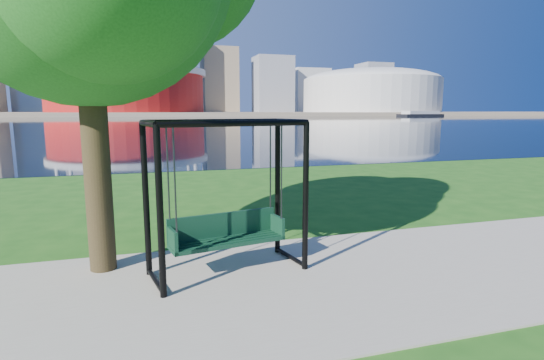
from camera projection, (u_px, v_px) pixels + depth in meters
name	position (u px, v px, depth m)	size (l,w,h in m)	color
ground	(268.00, 273.00, 6.67)	(900.00, 900.00, 0.00)	#1E5114
path	(278.00, 285.00, 6.19)	(120.00, 4.00, 0.03)	#9E937F
river	(152.00, 122.00, 103.12)	(900.00, 180.00, 0.02)	black
far_bank	(147.00, 113.00, 295.88)	(900.00, 228.00, 2.00)	#937F60
stadium	(126.00, 89.00, 223.79)	(83.00, 83.00, 32.00)	maroon
arena	(371.00, 90.00, 264.54)	(84.00, 84.00, 26.56)	beige
skyline	(138.00, 64.00, 301.74)	(392.00, 66.00, 96.50)	gray
swing	(226.00, 201.00, 6.52)	(2.49, 1.44, 2.40)	black
barge	(421.00, 114.00, 215.29)	(28.06, 13.41, 2.71)	black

